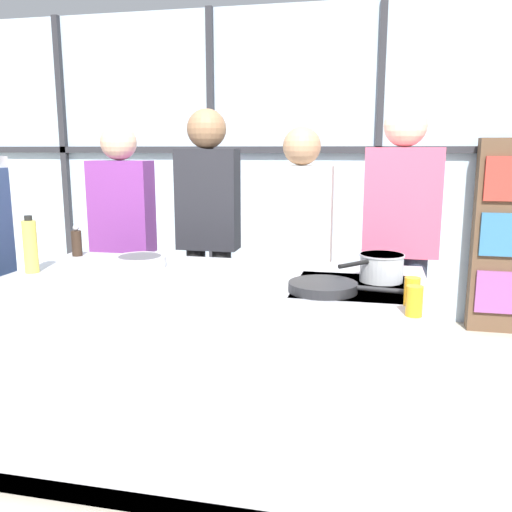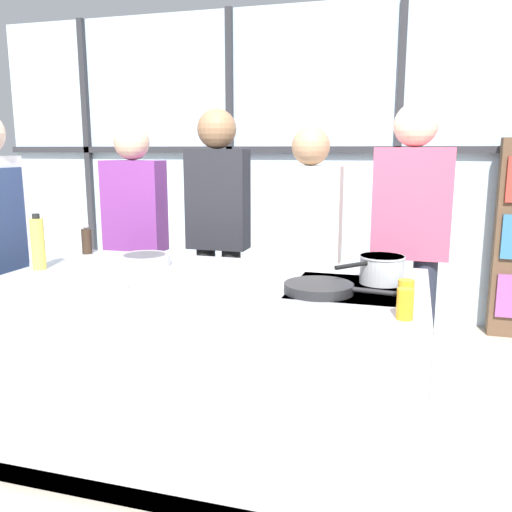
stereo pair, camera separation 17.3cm
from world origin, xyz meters
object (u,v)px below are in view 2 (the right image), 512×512
at_px(spectator_far_right, 410,236).
at_px(juice_glass_far, 406,294).
at_px(saucepan, 381,269).
at_px(mixing_bowl, 145,259).
at_px(pepper_grinder, 87,240).
at_px(white_plate, 99,287).
at_px(spectator_center_right, 309,241).
at_px(spectator_center_left, 218,225).
at_px(frying_pan, 320,288).
at_px(spectator_far_left, 135,232).
at_px(oil_bottle, 38,243).
at_px(juice_glass_near, 405,304).

height_order(spectator_far_right, juice_glass_far, spectator_far_right).
distance_m(saucepan, juice_glass_far, 0.40).
height_order(saucepan, mixing_bowl, saucepan).
height_order(mixing_bowl, pepper_grinder, pepper_grinder).
xyz_separation_m(white_plate, mixing_bowl, (-0.04, 0.51, 0.02)).
height_order(spectator_center_right, saucepan, spectator_center_right).
xyz_separation_m(spectator_center_left, spectator_far_right, (1.22, 0.00, -0.02)).
height_order(spectator_center_left, frying_pan, spectator_center_left).
xyz_separation_m(spectator_far_left, spectator_center_right, (1.22, -0.00, -0.01)).
bearing_deg(saucepan, spectator_far_left, 154.34).
xyz_separation_m(spectator_far_left, juice_glass_far, (1.83, -1.21, 0.01)).
relative_size(spectator_center_left, oil_bottle, 6.22).
xyz_separation_m(spectator_far_left, frying_pan, (1.47, -1.07, -0.03)).
distance_m(spectator_center_right, mixing_bowl, 1.07).
xyz_separation_m(frying_pan, juice_glass_near, (0.36, -0.28, 0.03)).
relative_size(spectator_far_left, white_plate, 6.55).
bearing_deg(spectator_center_right, pepper_grinder, 24.78).
bearing_deg(white_plate, spectator_center_left, 85.67).
bearing_deg(pepper_grinder, saucepan, -8.40).
distance_m(spectator_center_left, juice_glass_near, 1.82).
xyz_separation_m(juice_glass_near, juice_glass_far, (0.00, 0.14, 0.00)).
bearing_deg(mixing_bowl, juice_glass_near, -23.21).
bearing_deg(juice_glass_far, frying_pan, 158.86).
height_order(spectator_center_left, juice_glass_far, spectator_center_left).
height_order(mixing_bowl, juice_glass_far, juice_glass_far).
xyz_separation_m(saucepan, pepper_grinder, (-1.72, 0.25, 0.01)).
height_order(spectator_far_left, juice_glass_near, spectator_far_left).
bearing_deg(white_plate, spectator_far_right, 44.19).
height_order(white_plate, pepper_grinder, pepper_grinder).
height_order(frying_pan, juice_glass_far, juice_glass_far).
xyz_separation_m(frying_pan, oil_bottle, (-1.47, 0.06, 0.11)).
bearing_deg(juice_glass_far, saucepan, 106.79).
height_order(spectator_far_left, spectator_far_right, spectator_far_right).
distance_m(spectator_far_left, spectator_center_left, 0.61).
bearing_deg(saucepan, mixing_bowl, 177.47).
bearing_deg(oil_bottle, frying_pan, -2.30).
distance_m(spectator_far_right, frying_pan, 1.13).
height_order(spectator_far_right, saucepan, spectator_far_right).
bearing_deg(juice_glass_near, mixing_bowl, 156.79).
relative_size(spectator_center_right, juice_glass_far, 14.72).
distance_m(saucepan, white_plate, 1.29).
distance_m(mixing_bowl, oil_bottle, 0.54).
bearing_deg(white_plate, oil_bottle, 152.59).
bearing_deg(frying_pan, juice_glass_far, -21.14).
xyz_separation_m(spectator_center_right, oil_bottle, (-1.22, -1.01, 0.09)).
distance_m(spectator_center_left, saucepan, 1.38).
height_order(spectator_center_left, pepper_grinder, spectator_center_left).
height_order(spectator_far_left, frying_pan, spectator_far_left).
distance_m(frying_pan, pepper_grinder, 1.57).
distance_m(spectator_far_left, juice_glass_near, 2.27).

